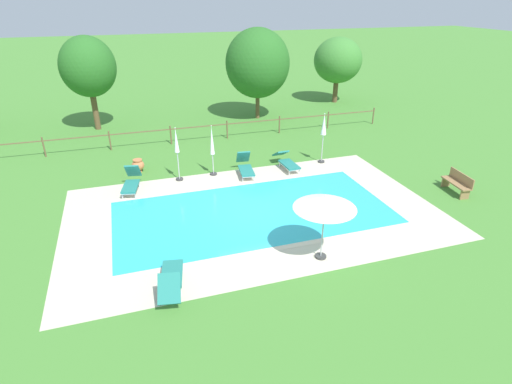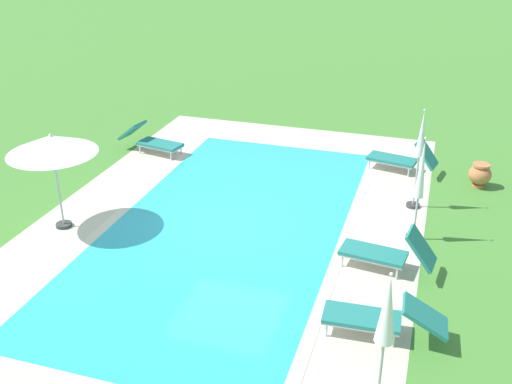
{
  "view_description": "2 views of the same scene",
  "coord_description": "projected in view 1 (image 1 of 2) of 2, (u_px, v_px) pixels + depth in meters",
  "views": [
    {
      "loc": [
        -4.24,
        -13.36,
        7.63
      ],
      "look_at": [
        0.26,
        0.5,
        0.6
      ],
      "focal_mm": 29.03,
      "sensor_mm": 36.0,
      "label": 1
    },
    {
      "loc": [
        11.29,
        4.21,
        6.59
      ],
      "look_at": [
        0.25,
        0.75,
        1.08
      ],
      "focal_mm": 42.33,
      "sensor_mm": 36.0,
      "label": 2
    }
  ],
  "objects": [
    {
      "name": "tree_centre",
      "position": [
        88.0,
        67.0,
        24.06
      ],
      "size": [
        3.2,
        3.2,
        5.5
      ],
      "color": "brown",
      "rests_on": "ground"
    },
    {
      "name": "sun_lounger_north_near_steps",
      "position": [
        131.0,
        182.0,
        17.52
      ],
      "size": [
        0.97,
        1.93,
        1.0
      ],
      "color": "#237A70",
      "rests_on": "ground"
    },
    {
      "name": "patio_umbrella_closed_row_centre",
      "position": [
        324.0,
        129.0,
        19.89
      ],
      "size": [
        0.32,
        0.32,
        2.5
      ],
      "color": "#383838",
      "rests_on": "ground"
    },
    {
      "name": "wooden_bench_lawn_side",
      "position": [
        458.0,
        182.0,
        17.32
      ],
      "size": [
        0.61,
        1.54,
        0.87
      ],
      "color": "#937047",
      "rests_on": "ground"
    },
    {
      "name": "ground_plane",
      "position": [
        254.0,
        212.0,
        15.94
      ],
      "size": [
        160.0,
        160.0,
        0.0
      ],
      "primitive_type": "plane",
      "color": "#478433"
    },
    {
      "name": "patio_umbrella_open_foreground",
      "position": [
        325.0,
        203.0,
        12.36
      ],
      "size": [
        1.93,
        1.93,
        2.23
      ],
      "color": "#383838",
      "rests_on": "ground"
    },
    {
      "name": "pool_deck_paving",
      "position": [
        254.0,
        212.0,
        15.93
      ],
      "size": [
        13.98,
        8.57,
        0.01
      ],
      "primitive_type": "cube",
      "color": "beige",
      "rests_on": "ground"
    },
    {
      "name": "sun_lounger_north_mid",
      "position": [
        287.0,
        161.0,
        19.78
      ],
      "size": [
        0.7,
        2.08,
        0.76
      ],
      "color": "#237A70",
      "rests_on": "ground"
    },
    {
      "name": "terracotta_urn_near_fence",
      "position": [
        138.0,
        165.0,
        19.38
      ],
      "size": [
        0.57,
        0.57,
        0.63
      ],
      "color": "#C67547",
      "rests_on": "ground"
    },
    {
      "name": "pool_coping_rim",
      "position": [
        254.0,
        212.0,
        15.93
      ],
      "size": [
        10.93,
        5.53,
        0.01
      ],
      "color": "beige",
      "rests_on": "ground"
    },
    {
      "name": "tree_west_mid",
      "position": [
        338.0,
        60.0,
        30.69
      ],
      "size": [
        3.55,
        3.55,
        4.77
      ],
      "color": "brown",
      "rests_on": "ground"
    },
    {
      "name": "tree_far_west",
      "position": [
        258.0,
        63.0,
        26.4
      ],
      "size": [
        4.11,
        4.11,
        5.75
      ],
      "color": "brown",
      "rests_on": "ground"
    },
    {
      "name": "swimming_pool_water",
      "position": [
        254.0,
        212.0,
        15.93
      ],
      "size": [
        10.45,
        5.05,
        0.01
      ],
      "primitive_type": "cube",
      "color": "#2DB7C6",
      "rests_on": "ground"
    },
    {
      "name": "sun_lounger_north_far",
      "position": [
        245.0,
        167.0,
        19.08
      ],
      "size": [
        0.83,
        1.91,
        0.99
      ],
      "color": "#237A70",
      "rests_on": "ground"
    },
    {
      "name": "sun_lounger_north_end",
      "position": [
        171.0,
        278.0,
        11.65
      ],
      "size": [
        0.95,
        2.06,
        0.86
      ],
      "color": "#237A70",
      "rests_on": "ground"
    },
    {
      "name": "patio_umbrella_closed_row_mid_west",
      "position": [
        212.0,
        145.0,
        18.61
      ],
      "size": [
        0.32,
        0.32,
        2.36
      ],
      "color": "#383838",
      "rests_on": "ground"
    },
    {
      "name": "perimeter_fence",
      "position": [
        199.0,
        129.0,
        23.28
      ],
      "size": [
        22.62,
        0.08,
        1.05
      ],
      "color": "brown",
      "rests_on": "ground"
    },
    {
      "name": "patio_umbrella_closed_row_west",
      "position": [
        177.0,
        147.0,
        18.01
      ],
      "size": [
        0.32,
        0.32,
        2.46
      ],
      "color": "#383838",
      "rests_on": "ground"
    }
  ]
}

